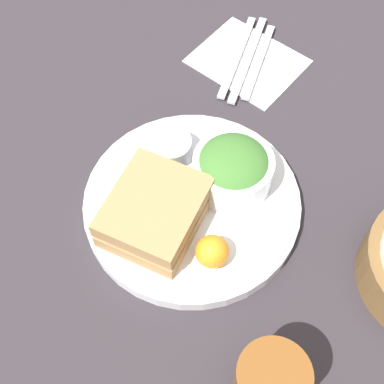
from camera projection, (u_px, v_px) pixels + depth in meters
ground_plane at (192, 208)px, 0.73m from camera, size 4.00×4.00×0.00m
plate at (192, 204)px, 0.72m from camera, size 0.29×0.29×0.02m
sandwich at (155, 212)px, 0.67m from camera, size 0.15×0.14×0.05m
salad_bowl at (233, 168)px, 0.70m from camera, size 0.11×0.11×0.06m
dressing_cup at (171, 149)px, 0.73m from camera, size 0.06×0.06×0.03m
orange_wedge at (212, 252)px, 0.65m from camera, size 0.04×0.04×0.04m
napkin at (248, 61)px, 0.87m from camera, size 0.14×0.17×0.00m
fork at (237, 56)px, 0.87m from camera, size 0.18×0.08×0.01m
knife at (248, 59)px, 0.87m from camera, size 0.19×0.08×0.01m
spoon at (259, 61)px, 0.86m from camera, size 0.16×0.07×0.01m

